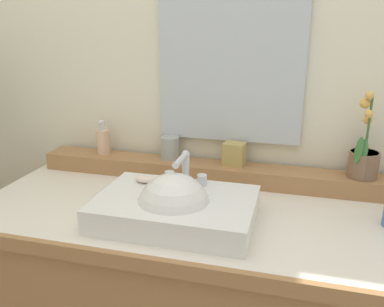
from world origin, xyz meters
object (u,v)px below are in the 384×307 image
(trinket_box, at_px, (234,154))
(soap_dispenser, at_px, (103,140))
(potted_plant, at_px, (364,157))
(tumbler_cup, at_px, (170,148))
(sink_basin, at_px, (175,209))
(soap_bar, at_px, (146,179))

(trinket_box, bearing_deg, soap_dispenser, -170.84)
(potted_plant, height_order, tumbler_cup, potted_plant)
(sink_basin, xyz_separation_m, soap_bar, (-0.13, 0.10, 0.05))
(soap_bar, xyz_separation_m, trinket_box, (0.25, 0.28, 0.02))
(soap_bar, xyz_separation_m, potted_plant, (0.69, 0.26, 0.05))
(soap_dispenser, bearing_deg, tumbler_cup, 1.95)
(sink_basin, height_order, soap_dispenser, soap_dispenser)
(sink_basin, relative_size, soap_bar, 6.75)
(soap_bar, relative_size, potted_plant, 0.23)
(soap_bar, height_order, potted_plant, potted_plant)
(potted_plant, height_order, soap_dispenser, potted_plant)
(sink_basin, xyz_separation_m, trinket_box, (0.12, 0.37, 0.07))
(soap_bar, bearing_deg, sink_basin, -36.34)
(soap_bar, bearing_deg, potted_plant, 20.93)
(potted_plant, relative_size, tumbler_cup, 3.44)
(sink_basin, bearing_deg, soap_bar, 143.66)
(sink_basin, xyz_separation_m, soap_dispenser, (-0.42, 0.37, 0.08))
(potted_plant, bearing_deg, tumbler_cup, 178.53)
(sink_basin, bearing_deg, trinket_box, 72.77)
(sink_basin, relative_size, potted_plant, 1.58)
(soap_dispenser, relative_size, tumbler_cup, 1.56)
(potted_plant, bearing_deg, soap_dispenser, 179.51)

